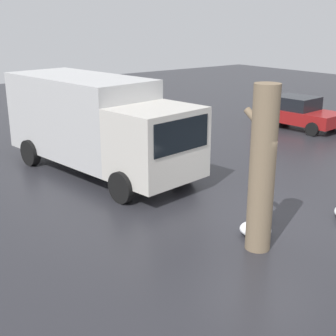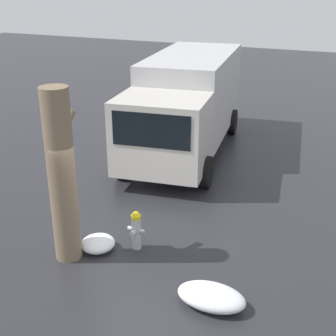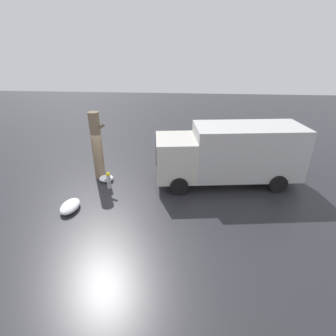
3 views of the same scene
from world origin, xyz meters
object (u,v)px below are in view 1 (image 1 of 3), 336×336
(fire_hydrant, at_px, (265,205))
(delivery_truck, at_px, (96,122))
(parked_car, at_px, (297,112))
(tree_trunk, at_px, (262,169))

(fire_hydrant, relative_size, delivery_truck, 0.12)
(fire_hydrant, distance_m, parked_car, 11.26)
(fire_hydrant, xyz_separation_m, tree_trunk, (-0.84, 1.18, 1.38))
(delivery_truck, bearing_deg, tree_trunk, 83.06)
(fire_hydrant, height_order, tree_trunk, tree_trunk)
(tree_trunk, bearing_deg, fire_hydrant, -54.52)
(tree_trunk, distance_m, parked_car, 12.75)
(tree_trunk, bearing_deg, delivery_truck, 0.64)
(tree_trunk, xyz_separation_m, parked_car, (7.10, -10.53, -1.11))
(fire_hydrant, relative_size, parked_car, 0.22)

